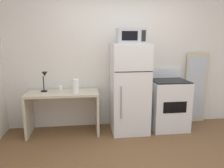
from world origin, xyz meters
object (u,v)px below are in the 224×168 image
Objects in this scene: refrigerator at (129,89)px; oven_range at (168,104)px; paper_towel_roll at (76,86)px; microwave at (131,36)px; desk at (63,104)px; leaning_mirror at (196,88)px; coffee_mug at (61,88)px; desk_lamp at (44,78)px.

refrigerator reaches higher than oven_range.
paper_towel_roll is 0.95m from refrigerator.
paper_towel_roll is at bearing -178.43° from microwave.
leaning_mirror is (2.59, 0.23, 0.17)m from desk.
microwave is 1.76m from leaning_mirror.
microwave is 0.42× the size of oven_range.
desk is 2.61m from leaning_mirror.
desk is 0.78× the size of refrigerator.
microwave is 0.33× the size of leaning_mirror.
microwave reaches higher than oven_range.
oven_range is 0.79× the size of leaning_mirror.
coffee_mug is 0.06× the size of refrigerator.
refrigerator is (1.22, -0.13, -0.01)m from coffee_mug.
microwave is 1.45m from oven_range.
microwave is at bearing -168.07° from leaning_mirror.
desk_lamp is 1.50m from refrigerator.
oven_range is at bearing 3.29° from microwave.
oven_range is (1.93, -0.02, -0.06)m from desk.
desk is at bearing 179.33° from oven_range.
coffee_mug is (-0.04, 0.08, 0.27)m from desk.
desk_lamp is at bearing 175.83° from refrigerator.
desk_lamp is 0.33m from coffee_mug.
microwave is (0.95, 0.03, 0.84)m from paper_towel_roll.
refrigerator is at bearing -4.17° from desk_lamp.
desk is 0.56m from desk_lamp.
microwave is at bearing -176.71° from oven_range.
paper_towel_roll is at bearing -21.52° from desk.
desk_lamp is 0.25× the size of leaning_mirror.
leaning_mirror is at bearing 11.11° from refrigerator.
microwave is at bearing -89.68° from refrigerator.
desk_lamp is at bearing 175.02° from microwave.
desk is 0.88× the size of leaning_mirror.
coffee_mug is 0.09× the size of oven_range.
coffee_mug is 0.07× the size of leaning_mirror.
coffee_mug is at bearing 173.03° from microwave.
coffee_mug is at bearing 115.28° from desk.
microwave is at bearing -3.19° from desk.
desk is 2.69× the size of microwave.
oven_range is (1.70, 0.07, -0.40)m from paper_towel_roll.
refrigerator is at bearing 90.32° from microwave.
leaning_mirror is at bearing 3.34° from desk_lamp.
desk_lamp is 0.32× the size of oven_range.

